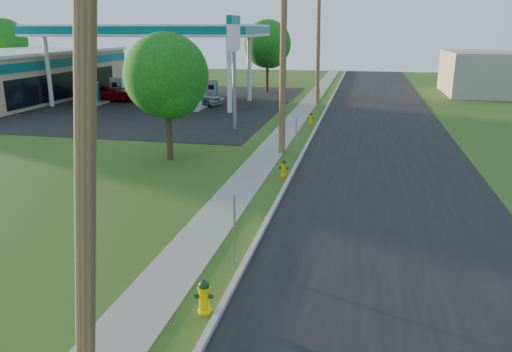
{
  "coord_description": "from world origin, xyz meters",
  "views": [
    {
      "loc": [
        3.35,
        -7.48,
        6.08
      ],
      "look_at": [
        0.0,
        8.0,
        1.4
      ],
      "focal_mm": 35.0,
      "sensor_mm": 36.0,
      "label": 1
    }
  ],
  "objects_px": {
    "car_red": "(110,93)",
    "fuel_pump_sw": "(116,91)",
    "price_pylon": "(234,40)",
    "utility_pole_far": "(318,45)",
    "fuel_pump_ne": "(197,100)",
    "tree_back": "(5,43)",
    "car_silver": "(197,97)",
    "tree_lot": "(268,46)",
    "hydrant_mid": "(284,168)",
    "utility_pole_near": "(85,121)",
    "tree_verge": "(168,79)",
    "hydrant_near": "(204,296)",
    "utility_pole_mid": "(283,53)",
    "fuel_pump_nw": "(93,97)",
    "hydrant_far": "(311,118)",
    "fuel_pump_se": "(212,94)"
  },
  "relations": [
    {
      "from": "utility_pole_mid",
      "to": "tree_back",
      "type": "relative_size",
      "value": 1.36
    },
    {
      "from": "fuel_pump_sw",
      "to": "tree_verge",
      "type": "xyz_separation_m",
      "value": [
        12.9,
        -19.45,
        3.13
      ]
    },
    {
      "from": "tree_back",
      "to": "car_silver",
      "type": "bearing_deg",
      "value": -19.44
    },
    {
      "from": "utility_pole_near",
      "to": "car_silver",
      "type": "distance_m",
      "value": 34.51
    },
    {
      "from": "fuel_pump_ne",
      "to": "hydrant_mid",
      "type": "xyz_separation_m",
      "value": [
        9.69,
        -17.25,
        -0.34
      ]
    },
    {
      "from": "fuel_pump_se",
      "to": "tree_back",
      "type": "height_order",
      "value": "tree_back"
    },
    {
      "from": "fuel_pump_ne",
      "to": "car_red",
      "type": "distance_m",
      "value": 9.29
    },
    {
      "from": "tree_back",
      "to": "car_silver",
      "type": "distance_m",
      "value": 25.91
    },
    {
      "from": "utility_pole_mid",
      "to": "utility_pole_far",
      "type": "xyz_separation_m",
      "value": [
        0.0,
        18.0,
        -0.15
      ]
    },
    {
      "from": "price_pylon",
      "to": "hydrant_near",
      "type": "height_order",
      "value": "price_pylon"
    },
    {
      "from": "utility_pole_mid",
      "to": "hydrant_far",
      "type": "xyz_separation_m",
      "value": [
        0.57,
        8.48,
        -4.59
      ]
    },
    {
      "from": "fuel_pump_se",
      "to": "hydrant_near",
      "type": "distance_m",
      "value": 33.55
    },
    {
      "from": "tree_back",
      "to": "car_silver",
      "type": "xyz_separation_m",
      "value": [
        24.15,
        -8.52,
        -3.92
      ]
    },
    {
      "from": "utility_pole_far",
      "to": "price_pylon",
      "type": "bearing_deg",
      "value": -107.33
    },
    {
      "from": "fuel_pump_ne",
      "to": "tree_back",
      "type": "distance_m",
      "value": 27.21
    },
    {
      "from": "utility_pole_far",
      "to": "tree_back",
      "type": "bearing_deg",
      "value": 170.88
    },
    {
      "from": "utility_pole_mid",
      "to": "tree_lot",
      "type": "bearing_deg",
      "value": 102.51
    },
    {
      "from": "tree_verge",
      "to": "car_silver",
      "type": "xyz_separation_m",
      "value": [
        -4.58,
        17.35,
        -3.14
      ]
    },
    {
      "from": "fuel_pump_sw",
      "to": "tree_lot",
      "type": "height_order",
      "value": "tree_lot"
    },
    {
      "from": "price_pylon",
      "to": "car_silver",
      "type": "bearing_deg",
      "value": 121.16
    },
    {
      "from": "car_silver",
      "to": "price_pylon",
      "type": "bearing_deg",
      "value": -133.17
    },
    {
      "from": "tree_lot",
      "to": "hydrant_near",
      "type": "bearing_deg",
      "value": -81.13
    },
    {
      "from": "price_pylon",
      "to": "tree_verge",
      "type": "bearing_deg",
      "value": -97.88
    },
    {
      "from": "utility_pole_near",
      "to": "hydrant_near",
      "type": "bearing_deg",
      "value": 75.34
    },
    {
      "from": "fuel_pump_sw",
      "to": "car_red",
      "type": "distance_m",
      "value": 1.3
    },
    {
      "from": "tree_lot",
      "to": "tree_verge",
      "type": "bearing_deg",
      "value": -89.07
    },
    {
      "from": "fuel_pump_sw",
      "to": "utility_pole_mid",
      "type": "bearing_deg",
      "value": -43.52
    },
    {
      "from": "utility_pole_far",
      "to": "fuel_pump_ne",
      "type": "height_order",
      "value": "utility_pole_far"
    },
    {
      "from": "utility_pole_mid",
      "to": "car_silver",
      "type": "distance_m",
      "value": 18.21
    },
    {
      "from": "hydrant_near",
      "to": "utility_pole_mid",
      "type": "bearing_deg",
      "value": 92.84
    },
    {
      "from": "fuel_pump_nw",
      "to": "tree_lot",
      "type": "height_order",
      "value": "tree_lot"
    },
    {
      "from": "car_red",
      "to": "fuel_pump_sw",
      "type": "bearing_deg",
      "value": -2.06
    },
    {
      "from": "fuel_pump_nw",
      "to": "hydrant_mid",
      "type": "height_order",
      "value": "fuel_pump_nw"
    },
    {
      "from": "utility_pole_mid",
      "to": "fuel_pump_nw",
      "type": "height_order",
      "value": "utility_pole_mid"
    },
    {
      "from": "fuel_pump_nw",
      "to": "tree_lot",
      "type": "xyz_separation_m",
      "value": [
        12.46,
        11.5,
        3.78
      ]
    },
    {
      "from": "tree_lot",
      "to": "car_silver",
      "type": "height_order",
      "value": "tree_lot"
    },
    {
      "from": "fuel_pump_ne",
      "to": "tree_verge",
      "type": "distance_m",
      "value": 16.24
    },
    {
      "from": "fuel_pump_nw",
      "to": "hydrant_near",
      "type": "distance_m",
      "value": 33.75
    },
    {
      "from": "utility_pole_far",
      "to": "fuel_pump_sw",
      "type": "distance_m",
      "value": 18.39
    },
    {
      "from": "tree_verge",
      "to": "tree_back",
      "type": "xyz_separation_m",
      "value": [
        -28.73,
        25.87,
        0.77
      ]
    },
    {
      "from": "hydrant_mid",
      "to": "hydrant_far",
      "type": "height_order",
      "value": "hydrant_mid"
    },
    {
      "from": "utility_pole_near",
      "to": "fuel_pump_nw",
      "type": "distance_m",
      "value": 36.03
    },
    {
      "from": "utility_pole_near",
      "to": "tree_verge",
      "type": "bearing_deg",
      "value": 107.83
    },
    {
      "from": "hydrant_near",
      "to": "price_pylon",
      "type": "bearing_deg",
      "value": 102.71
    },
    {
      "from": "fuel_pump_se",
      "to": "hydrant_far",
      "type": "xyz_separation_m",
      "value": [
        9.47,
        -8.52,
        -0.36
      ]
    },
    {
      "from": "fuel_pump_sw",
      "to": "car_red",
      "type": "relative_size",
      "value": 0.62
    },
    {
      "from": "price_pylon",
      "to": "fuel_pump_sw",
      "type": "bearing_deg",
      "value": 140.6
    },
    {
      "from": "utility_pole_near",
      "to": "fuel_pump_nw",
      "type": "height_order",
      "value": "utility_pole_near"
    },
    {
      "from": "tree_lot",
      "to": "hydrant_mid",
      "type": "distance_m",
      "value": 29.7
    },
    {
      "from": "tree_lot",
      "to": "hydrant_far",
      "type": "bearing_deg",
      "value": -69.47
    }
  ]
}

